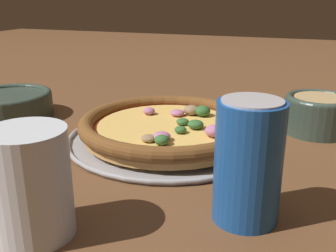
# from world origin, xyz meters

# --- Properties ---
(ground_plane) EXTENTS (3.00, 3.00, 0.00)m
(ground_plane) POSITION_xyz_m (0.00, 0.00, 0.00)
(ground_plane) COLOR brown
(pizza_tray) EXTENTS (0.31, 0.31, 0.01)m
(pizza_tray) POSITION_xyz_m (0.00, 0.00, 0.00)
(pizza_tray) COLOR #9E9EA3
(pizza_tray) RESTS_ON ground_plane
(pizza) EXTENTS (0.27, 0.27, 0.04)m
(pizza) POSITION_xyz_m (-0.00, -0.00, 0.02)
(pizza) COLOR tan
(pizza) RESTS_ON pizza_tray
(bowl_near) EXTENTS (0.11, 0.11, 0.06)m
(bowl_near) POSITION_xyz_m (-0.21, -0.12, 0.03)
(bowl_near) COLOR #334238
(bowl_near) RESTS_ON ground_plane
(bowl_far) EXTENTS (0.15, 0.15, 0.05)m
(bowl_far) POSITION_xyz_m (0.31, -0.02, 0.02)
(bowl_far) COLOR #334238
(bowl_far) RESTS_ON ground_plane
(drinking_cup) EXTENTS (0.07, 0.07, 0.10)m
(drinking_cup) POSITION_xyz_m (0.03, 0.27, 0.05)
(drinking_cup) COLOR silver
(drinking_cup) RESTS_ON ground_plane
(beverage_can) EXTENTS (0.07, 0.07, 0.12)m
(beverage_can) POSITION_xyz_m (-0.15, 0.18, 0.06)
(beverage_can) COLOR #194C99
(beverage_can) RESTS_ON ground_plane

